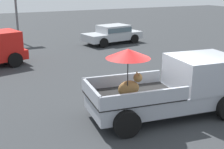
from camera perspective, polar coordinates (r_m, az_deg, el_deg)
ground_plane at (r=10.49m, az=9.64°, el=-7.41°), size 80.00×80.00×0.00m
pickup_truck_main at (r=10.32m, az=11.92°, el=-2.08°), size 5.24×2.75×2.41m
parked_sedan_near at (r=22.41m, az=0.15°, el=7.67°), size 4.51×2.46×1.33m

